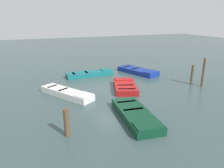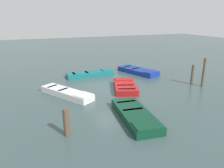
# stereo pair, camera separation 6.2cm
# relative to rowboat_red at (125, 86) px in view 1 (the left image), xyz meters

# --- Properties ---
(ground_plane) EXTENTS (80.00, 80.00, 0.00)m
(ground_plane) POSITION_rel_rowboat_red_xyz_m (0.82, -0.48, -0.22)
(ground_plane) COLOR #384C4C
(rowboat_red) EXTENTS (2.38, 3.33, 0.46)m
(rowboat_red) POSITION_rel_rowboat_red_xyz_m (0.00, 0.00, 0.00)
(rowboat_red) COLOR maroon
(rowboat_red) RESTS_ON ground_plane
(rowboat_teal) EXTENTS (4.08, 1.11, 0.46)m
(rowboat_teal) POSITION_rel_rowboat_red_xyz_m (1.32, -4.35, -0.00)
(rowboat_teal) COLOR #14666B
(rowboat_teal) RESTS_ON ground_plane
(rowboat_blue) EXTENTS (2.65, 4.19, 0.46)m
(rowboat_blue) POSITION_rel_rowboat_red_xyz_m (-3.07, -3.65, -0.00)
(rowboat_blue) COLOR navy
(rowboat_blue) RESTS_ON ground_plane
(rowboat_dark_green) EXTENTS (1.84, 4.06, 0.46)m
(rowboat_dark_green) POSITION_rel_rowboat_red_xyz_m (1.51, 4.40, -0.00)
(rowboat_dark_green) COLOR #0C3823
(rowboat_dark_green) RESTS_ON ground_plane
(rowboat_white) EXTENTS (3.00, 4.06, 0.46)m
(rowboat_white) POSITION_rel_rowboat_red_xyz_m (4.15, -0.20, -0.00)
(rowboat_white) COLOR silver
(rowboat_white) RESTS_ON ground_plane
(mooring_piling_far_left) EXTENTS (0.18, 0.18, 1.53)m
(mooring_piling_far_left) POSITION_rel_rowboat_red_xyz_m (-5.26, 0.87, 0.55)
(mooring_piling_far_left) COLOR brown
(mooring_piling_far_left) RESTS_ON ground_plane
(mooring_piling_far_right) EXTENTS (0.26, 0.26, 1.27)m
(mooring_piling_far_right) POSITION_rel_rowboat_red_xyz_m (5.04, 4.69, 0.42)
(mooring_piling_far_right) COLOR brown
(mooring_piling_far_right) RESTS_ON ground_plane
(mooring_piling_mid_right) EXTENTS (0.18, 0.18, 2.13)m
(mooring_piling_mid_right) POSITION_rel_rowboat_red_xyz_m (-5.66, 1.56, 0.85)
(mooring_piling_mid_right) COLOR brown
(mooring_piling_mid_right) RESTS_ON ground_plane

